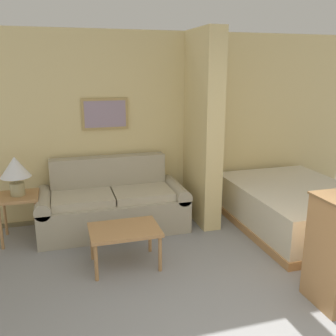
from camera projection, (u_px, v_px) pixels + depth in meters
wall_back at (162, 126)px, 5.43m from camera, size 6.21×0.16×2.60m
wall_partition_pillar at (203, 129)px, 5.08m from camera, size 0.24×0.89×2.60m
couch at (113, 205)px, 5.02m from camera, size 1.95×0.84×0.94m
coffee_table at (125, 233)px, 4.04m from camera, size 0.75×0.54×0.44m
side_table at (19, 202)px, 4.62m from camera, size 0.48×0.48×0.59m
table_lamp at (15, 170)px, 4.51m from camera, size 0.36×0.36×0.49m
bed at (295, 206)px, 5.08m from camera, size 1.53×2.03×0.56m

